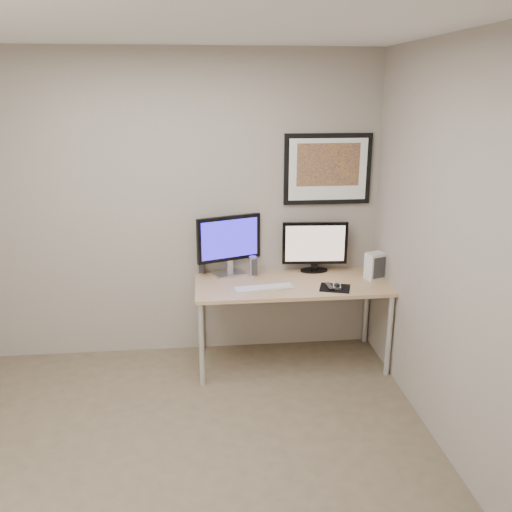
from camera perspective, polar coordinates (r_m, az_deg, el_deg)
The scene contains 13 objects.
floor at distance 3.65m, azimuth -9.48°, elevation -21.63°, with size 3.60×3.60×0.00m, color brown.
room at distance 3.36m, azimuth -10.44°, elevation 6.09°, with size 3.60×3.60×3.60m.
desk at distance 4.55m, azimuth 3.73°, elevation -3.56°, with size 1.60×0.70×0.73m.
framed_art at distance 4.70m, azimuth 7.55°, elevation 9.06°, with size 0.75×0.04×0.60m.
monitor_large at distance 4.62m, azimuth -2.86°, elevation 1.41°, with size 0.55×0.26×0.52m.
monitor_tv at distance 4.74m, azimuth 6.21°, elevation 1.11°, with size 0.57×0.15×0.45m.
speaker_left at distance 4.73m, azimuth -5.93°, elevation -0.89°, with size 0.07×0.07×0.17m, color silver.
speaker_right at distance 4.65m, azimuth -0.31°, elevation -1.08°, with size 0.07×0.07×0.17m, color silver.
keyboard at distance 4.38m, azimuth 0.75°, elevation -3.36°, with size 0.48×0.13×0.02m, color silver.
mousepad at distance 4.44m, azimuth 8.30°, elevation -3.34°, with size 0.24×0.21×0.00m, color black.
mouse at distance 4.43m, azimuth 8.52°, elevation -3.10°, with size 0.06×0.10×0.03m, color black.
remote at distance 4.44m, azimuth 7.72°, elevation -3.18°, with size 0.04×0.16×0.02m, color black.
fan_unit at distance 4.68m, azimuth 12.42°, elevation -1.03°, with size 0.15×0.11×0.23m, color silver.
Camera 1 is at (0.27, -2.84, 2.28)m, focal length 38.00 mm.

